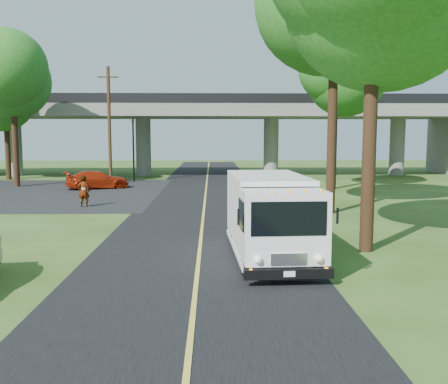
{
  "coord_description": "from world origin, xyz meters",
  "views": [
    {
      "loc": [
        0.41,
        -15.03,
        3.82
      ],
      "look_at": [
        0.88,
        4.26,
        1.6
      ],
      "focal_mm": 40.0,
      "sensor_mm": 36.0,
      "label": 1
    }
  ],
  "objects_px": {
    "red_sedan": "(97,180)",
    "pedestrian": "(84,191)",
    "tree_right_mid": "(340,10)",
    "tree_left_lot": "(14,78)",
    "step_van": "(270,214)",
    "traffic_signal": "(133,142)",
    "utility_pole": "(109,125)",
    "tree_right_far": "(339,69)",
    "tree_left_far": "(6,91)"
  },
  "relations": [
    {
      "from": "tree_left_far",
      "to": "step_van",
      "type": "xyz_separation_m",
      "value": [
        18.99,
        -27.75,
        -6.06
      ]
    },
    {
      "from": "tree_left_lot",
      "to": "tree_left_far",
      "type": "relative_size",
      "value": 1.06
    },
    {
      "from": "tree_right_mid",
      "to": "red_sedan",
      "type": "bearing_deg",
      "value": 140.69
    },
    {
      "from": "tree_left_far",
      "to": "tree_left_lot",
      "type": "bearing_deg",
      "value": -63.43
    },
    {
      "from": "tree_right_far",
      "to": "tree_left_lot",
      "type": "relative_size",
      "value": 1.05
    },
    {
      "from": "tree_right_far",
      "to": "pedestrian",
      "type": "relative_size",
      "value": 6.53
    },
    {
      "from": "utility_pole",
      "to": "tree_left_far",
      "type": "relative_size",
      "value": 0.91
    },
    {
      "from": "step_van",
      "to": "red_sedan",
      "type": "height_order",
      "value": "step_van"
    },
    {
      "from": "tree_left_lot",
      "to": "pedestrian",
      "type": "height_order",
      "value": "tree_left_lot"
    },
    {
      "from": "tree_right_mid",
      "to": "step_van",
      "type": "height_order",
      "value": "tree_right_mid"
    },
    {
      "from": "tree_right_far",
      "to": "red_sedan",
      "type": "relative_size",
      "value": 2.49
    },
    {
      "from": "tree_right_far",
      "to": "pedestrian",
      "type": "bearing_deg",
      "value": -151.44
    },
    {
      "from": "red_sedan",
      "to": "tree_right_far",
      "type": "bearing_deg",
      "value": -115.96
    },
    {
      "from": "traffic_signal",
      "to": "red_sedan",
      "type": "relative_size",
      "value": 1.18
    },
    {
      "from": "tree_right_mid",
      "to": "traffic_signal",
      "type": "bearing_deg",
      "value": 125.86
    },
    {
      "from": "step_van",
      "to": "red_sedan",
      "type": "distance_m",
      "value": 22.61
    },
    {
      "from": "utility_pole",
      "to": "step_van",
      "type": "xyz_separation_m",
      "value": [
        9.7,
        -23.91,
        -3.2
      ]
    },
    {
      "from": "tree_right_mid",
      "to": "tree_left_lot",
      "type": "relative_size",
      "value": 1.21
    },
    {
      "from": "pedestrian",
      "to": "traffic_signal",
      "type": "bearing_deg",
      "value": -90.67
    },
    {
      "from": "utility_pole",
      "to": "pedestrian",
      "type": "relative_size",
      "value": 5.35
    },
    {
      "from": "utility_pole",
      "to": "step_van",
      "type": "relative_size",
      "value": 1.45
    },
    {
      "from": "tree_right_far",
      "to": "step_van",
      "type": "bearing_deg",
      "value": -109.54
    },
    {
      "from": "tree_right_mid",
      "to": "tree_left_far",
      "type": "bearing_deg",
      "value": 140.68
    },
    {
      "from": "traffic_signal",
      "to": "tree_right_far",
      "type": "distance_m",
      "value": 17.18
    },
    {
      "from": "traffic_signal",
      "to": "utility_pole",
      "type": "height_order",
      "value": "utility_pole"
    },
    {
      "from": "tree_right_mid",
      "to": "utility_pole",
      "type": "bearing_deg",
      "value": 132.52
    },
    {
      "from": "tree_left_far",
      "to": "pedestrian",
      "type": "xyz_separation_m",
      "value": [
        10.42,
        -16.48,
        -6.61
      ]
    },
    {
      "from": "tree_left_far",
      "to": "tree_right_far",
      "type": "bearing_deg",
      "value": -17.1
    },
    {
      "from": "red_sedan",
      "to": "pedestrian",
      "type": "height_order",
      "value": "pedestrian"
    },
    {
      "from": "tree_left_far",
      "to": "step_van",
      "type": "relative_size",
      "value": 1.6
    },
    {
      "from": "tree_right_far",
      "to": "tree_left_lot",
      "type": "bearing_deg",
      "value": 175.03
    },
    {
      "from": "tree_right_mid",
      "to": "red_sedan",
      "type": "height_order",
      "value": "tree_right_mid"
    },
    {
      "from": "utility_pole",
      "to": "tree_right_far",
      "type": "relative_size",
      "value": 0.82
    },
    {
      "from": "traffic_signal",
      "to": "tree_left_far",
      "type": "bearing_deg",
      "value": 170.35
    },
    {
      "from": "tree_left_far",
      "to": "pedestrian",
      "type": "relative_size",
      "value": 5.88
    },
    {
      "from": "tree_right_mid",
      "to": "tree_right_far",
      "type": "height_order",
      "value": "tree_right_mid"
    },
    {
      "from": "utility_pole",
      "to": "tree_right_far",
      "type": "bearing_deg",
      "value": -14.0
    },
    {
      "from": "tree_left_far",
      "to": "pedestrian",
      "type": "height_order",
      "value": "tree_left_far"
    },
    {
      "from": "step_van",
      "to": "traffic_signal",
      "type": "bearing_deg",
      "value": 104.84
    },
    {
      "from": "pedestrian",
      "to": "tree_right_far",
      "type": "bearing_deg",
      "value": -150.64
    },
    {
      "from": "red_sedan",
      "to": "traffic_signal",
      "type": "bearing_deg",
      "value": -41.11
    },
    {
      "from": "traffic_signal",
      "to": "step_van",
      "type": "xyz_separation_m",
      "value": [
        8.2,
        -25.91,
        -1.81
      ]
    },
    {
      "from": "traffic_signal",
      "to": "tree_right_far",
      "type": "bearing_deg",
      "value": -22.07
    },
    {
      "from": "tree_right_mid",
      "to": "step_van",
      "type": "xyz_separation_m",
      "value": [
        -4.21,
        -8.75,
        -8.21
      ]
    },
    {
      "from": "tree_right_mid",
      "to": "tree_left_lot",
      "type": "height_order",
      "value": "tree_right_mid"
    },
    {
      "from": "tree_right_far",
      "to": "red_sedan",
      "type": "distance_m",
      "value": 18.59
    },
    {
      "from": "tree_right_far",
      "to": "tree_left_far",
      "type": "xyz_separation_m",
      "value": [
        -26.0,
        8.0,
        -0.85
      ]
    },
    {
      "from": "utility_pole",
      "to": "tree_right_far",
      "type": "height_order",
      "value": "tree_right_far"
    },
    {
      "from": "traffic_signal",
      "to": "pedestrian",
      "type": "xyz_separation_m",
      "value": [
        -0.38,
        -14.65,
        -2.36
      ]
    },
    {
      "from": "utility_pole",
      "to": "step_van",
      "type": "distance_m",
      "value": 26.0
    }
  ]
}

